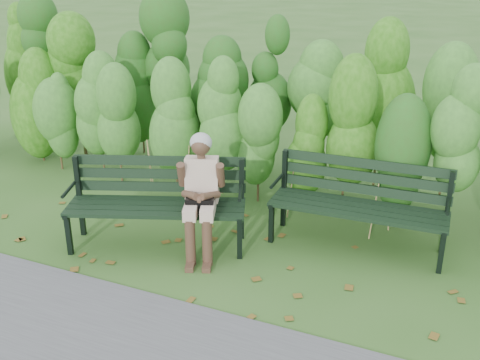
% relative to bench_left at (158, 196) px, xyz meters
% --- Properties ---
extents(ground, '(80.00, 80.00, 0.00)m').
position_rel_bench_left_xyz_m(ground, '(0.83, 0.00, -0.56)').
color(ground, '#295219').
extents(hedge_band, '(11.04, 1.67, 2.42)m').
position_rel_bench_left_xyz_m(hedge_band, '(0.83, 1.86, 0.70)').
color(hedge_band, '#47381E').
rests_on(hedge_band, ground).
extents(leaf_litter, '(5.71, 2.17, 0.01)m').
position_rel_bench_left_xyz_m(leaf_litter, '(1.29, -0.07, -0.56)').
color(leaf_litter, brown).
rests_on(leaf_litter, ground).
extents(bench_left, '(2.00, 1.26, 0.95)m').
position_rel_bench_left_xyz_m(bench_left, '(0.00, 0.00, 0.00)').
color(bench_left, black).
rests_on(bench_left, ground).
extents(bench_right, '(1.90, 0.68, 0.94)m').
position_rel_bench_left_xyz_m(bench_right, '(2.03, 0.85, -0.01)').
color(bench_right, black).
rests_on(bench_right, ground).
extents(seated_woman, '(0.57, 0.78, 1.30)m').
position_rel_bench_left_xyz_m(seated_woman, '(0.53, -0.00, 0.18)').
color(seated_woman, beige).
rests_on(seated_woman, ground).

